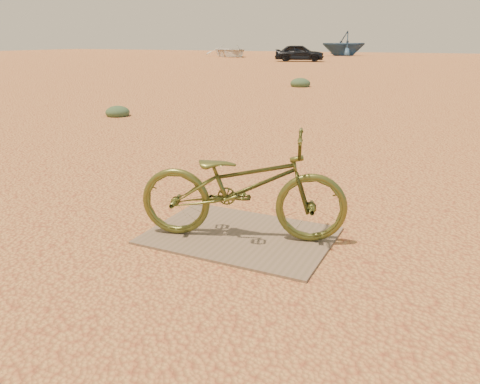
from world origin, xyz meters
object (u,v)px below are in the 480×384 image
at_px(bicycle, 243,186).
at_px(boat_near_left, 230,51).
at_px(boat_far_left, 344,43).
at_px(car, 300,53).
at_px(plywood_board, 240,235).

distance_m(bicycle, boat_near_left, 43.55).
bearing_deg(bicycle, boat_near_left, 9.00).
bearing_deg(boat_near_left, boat_far_left, -4.17).
bearing_deg(car, bicycle, -176.22).
distance_m(bicycle, car, 34.06).
bearing_deg(plywood_board, bicycle, -38.55).
relative_size(car, boat_near_left, 0.68).
xyz_separation_m(plywood_board, car, (-10.34, 32.41, 0.63)).
xyz_separation_m(bicycle, boat_far_left, (-10.38, 46.59, 0.74)).
xyz_separation_m(bicycle, car, (-10.38, 32.44, 0.15)).
height_order(car, boat_far_left, boat_far_left).
xyz_separation_m(car, boat_far_left, (0.00, 14.15, 0.59)).
relative_size(bicycle, boat_near_left, 0.33).
xyz_separation_m(plywood_board, boat_far_left, (-10.34, 46.56, 1.21)).
bearing_deg(car, boat_far_left, -13.97).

